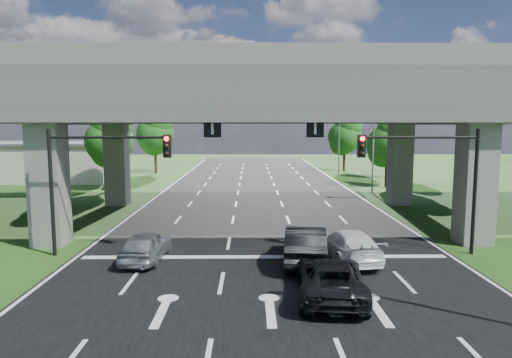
{
  "coord_description": "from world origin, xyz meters",
  "views": [
    {
      "loc": [
        -0.65,
        -17.28,
        6.16
      ],
      "look_at": [
        -0.36,
        6.88,
        3.31
      ],
      "focal_mm": 32.0,
      "sensor_mm": 36.0,
      "label": 1
    }
  ],
  "objects_px": {
    "streetlight_far": "(369,129)",
    "car_dark": "(305,245)",
    "car_trailing": "(331,278)",
    "signal_right": "(431,168)",
    "streetlight_beyond": "(336,128)",
    "car_white": "(348,245)",
    "signal_left": "(97,168)",
    "car_silver": "(146,246)"
  },
  "relations": [
    {
      "from": "streetlight_far",
      "to": "car_dark",
      "type": "height_order",
      "value": "streetlight_far"
    },
    {
      "from": "car_trailing",
      "to": "car_dark",
      "type": "bearing_deg",
      "value": -78.08
    },
    {
      "from": "signal_right",
      "to": "car_trailing",
      "type": "distance_m",
      "value": 8.55
    },
    {
      "from": "signal_right",
      "to": "streetlight_far",
      "type": "distance_m",
      "value": 20.25
    },
    {
      "from": "streetlight_beyond",
      "to": "car_white",
      "type": "distance_m",
      "value": 37.88
    },
    {
      "from": "car_trailing",
      "to": "signal_left",
      "type": "bearing_deg",
      "value": -22.59
    },
    {
      "from": "car_dark",
      "to": "car_white",
      "type": "distance_m",
      "value": 2.07
    },
    {
      "from": "car_white",
      "to": "car_dark",
      "type": "bearing_deg",
      "value": 4.0
    },
    {
      "from": "car_silver",
      "to": "car_trailing",
      "type": "distance_m",
      "value": 8.87
    },
    {
      "from": "car_white",
      "to": "car_trailing",
      "type": "height_order",
      "value": "car_white"
    },
    {
      "from": "signal_right",
      "to": "streetlight_beyond",
      "type": "distance_m",
      "value": 36.17
    },
    {
      "from": "signal_right",
      "to": "signal_left",
      "type": "distance_m",
      "value": 15.65
    },
    {
      "from": "streetlight_far",
      "to": "car_silver",
      "type": "distance_m",
      "value": 26.6
    },
    {
      "from": "signal_right",
      "to": "car_dark",
      "type": "bearing_deg",
      "value": -167.27
    },
    {
      "from": "streetlight_far",
      "to": "car_trailing",
      "type": "bearing_deg",
      "value": -107.13
    },
    {
      "from": "signal_left",
      "to": "streetlight_beyond",
      "type": "distance_m",
      "value": 40.3
    },
    {
      "from": "streetlight_beyond",
      "to": "car_white",
      "type": "bearing_deg",
      "value": -99.63
    },
    {
      "from": "car_silver",
      "to": "car_trailing",
      "type": "bearing_deg",
      "value": 153.63
    },
    {
      "from": "signal_right",
      "to": "signal_left",
      "type": "height_order",
      "value": "same"
    },
    {
      "from": "car_silver",
      "to": "car_white",
      "type": "height_order",
      "value": "car_white"
    },
    {
      "from": "signal_right",
      "to": "car_silver",
      "type": "height_order",
      "value": "signal_right"
    },
    {
      "from": "signal_left",
      "to": "streetlight_far",
      "type": "height_order",
      "value": "streetlight_far"
    },
    {
      "from": "car_dark",
      "to": "car_silver",
      "type": "bearing_deg",
      "value": 3.16
    },
    {
      "from": "signal_left",
      "to": "streetlight_beyond",
      "type": "xyz_separation_m",
      "value": [
        17.92,
        36.06,
        1.66
      ]
    },
    {
      "from": "car_silver",
      "to": "car_white",
      "type": "xyz_separation_m",
      "value": [
        9.22,
        0.0,
        0.01
      ]
    },
    {
      "from": "car_white",
      "to": "car_trailing",
      "type": "bearing_deg",
      "value": 62.96
    },
    {
      "from": "signal_left",
      "to": "car_silver",
      "type": "xyz_separation_m",
      "value": [
        2.42,
        -0.94,
        -3.47
      ]
    },
    {
      "from": "streetlight_far",
      "to": "car_silver",
      "type": "bearing_deg",
      "value": -126.43
    },
    {
      "from": "streetlight_far",
      "to": "car_silver",
      "type": "xyz_separation_m",
      "value": [
        -15.5,
        -21.0,
        -5.13
      ]
    },
    {
      "from": "signal_right",
      "to": "car_silver",
      "type": "relative_size",
      "value": 1.49
    },
    {
      "from": "car_silver",
      "to": "car_dark",
      "type": "distance_m",
      "value": 7.21
    },
    {
      "from": "streetlight_far",
      "to": "streetlight_beyond",
      "type": "height_order",
      "value": "same"
    },
    {
      "from": "streetlight_far",
      "to": "car_trailing",
      "type": "relative_size",
      "value": 2.02
    },
    {
      "from": "signal_right",
      "to": "streetlight_beyond",
      "type": "xyz_separation_m",
      "value": [
        2.27,
        36.06,
        1.66
      ]
    },
    {
      "from": "car_silver",
      "to": "car_trailing",
      "type": "relative_size",
      "value": 0.81
    },
    {
      "from": "streetlight_far",
      "to": "car_dark",
      "type": "bearing_deg",
      "value": -111.18
    },
    {
      "from": "streetlight_far",
      "to": "car_dark",
      "type": "distance_m",
      "value": 23.5
    },
    {
      "from": "signal_left",
      "to": "car_white",
      "type": "xyz_separation_m",
      "value": [
        11.64,
        -0.94,
        -3.46
      ]
    },
    {
      "from": "car_trailing",
      "to": "car_white",
      "type": "bearing_deg",
      "value": -103.43
    },
    {
      "from": "car_silver",
      "to": "car_dark",
      "type": "bearing_deg",
      "value": -179.06
    },
    {
      "from": "car_dark",
      "to": "car_white",
      "type": "bearing_deg",
      "value": -161.83
    },
    {
      "from": "signal_left",
      "to": "car_silver",
      "type": "bearing_deg",
      "value": -21.25
    }
  ]
}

